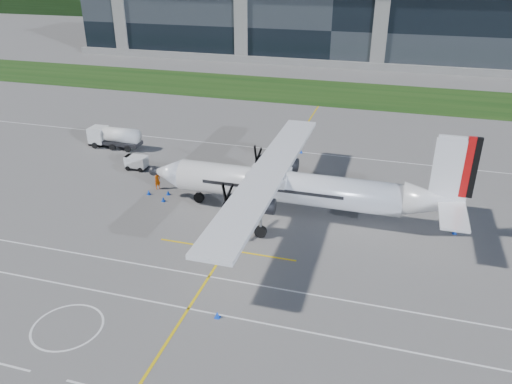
% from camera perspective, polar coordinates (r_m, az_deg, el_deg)
% --- Properties ---
extents(ground, '(400.00, 400.00, 0.00)m').
position_cam_1_polar(ground, '(84.00, 5.20, 10.07)').
color(ground, '#5D5B58').
rests_on(ground, ground).
extents(grass_strip, '(400.00, 18.00, 0.04)m').
position_cam_1_polar(grass_strip, '(91.60, 6.23, 11.36)').
color(grass_strip, '#15370F').
rests_on(grass_strip, ground).
extents(terminal_building, '(120.00, 20.00, 15.00)m').
position_cam_1_polar(terminal_building, '(121.37, 9.34, 18.31)').
color(terminal_building, black).
rests_on(terminal_building, ground).
extents(tree_line, '(400.00, 6.00, 6.00)m').
position_cam_1_polar(tree_line, '(181.16, 11.97, 19.03)').
color(tree_line, black).
rests_on(tree_line, ground).
extents(yellow_taxiway_centerline, '(0.20, 70.00, 0.01)m').
position_cam_1_polar(yellow_taxiway_centerline, '(55.73, 2.04, 1.88)').
color(yellow_taxiway_centerline, yellow).
rests_on(yellow_taxiway_centerline, ground).
extents(white_lane_line, '(90.00, 0.15, 0.01)m').
position_cam_1_polar(white_lane_line, '(37.30, -12.06, -12.10)').
color(white_lane_line, white).
rests_on(white_lane_line, ground).
extents(turboprop_aircraft, '(29.74, 30.84, 9.25)m').
position_cam_1_polar(turboprop_aircraft, '(45.45, 4.86, 2.44)').
color(turboprop_aircraft, white).
rests_on(turboprop_aircraft, ground).
extents(fuel_tanker_truck, '(7.09, 2.30, 2.66)m').
position_cam_1_polar(fuel_tanker_truck, '(66.24, -16.19, 6.03)').
color(fuel_tanker_truck, silver).
rests_on(fuel_tanker_truck, ground).
extents(baggage_tug, '(2.61, 1.56, 1.56)m').
position_cam_1_polar(baggage_tug, '(58.79, -13.50, 3.28)').
color(baggage_tug, silver).
rests_on(baggage_tug, ground).
extents(ground_crew_person, '(0.98, 1.08, 2.17)m').
position_cam_1_polar(ground_crew_person, '(53.18, -11.21, 1.43)').
color(ground_crew_person, '#F25907').
rests_on(ground_crew_person, ground).
extents(safety_cone_stbdwing, '(0.36, 0.36, 0.50)m').
position_cam_1_polar(safety_cone_stbdwing, '(62.33, 5.16, 4.68)').
color(safety_cone_stbdwing, blue).
rests_on(safety_cone_stbdwing, ground).
extents(safety_cone_tail, '(0.36, 0.36, 0.50)m').
position_cam_1_polar(safety_cone_tail, '(47.61, 21.78, -4.19)').
color(safety_cone_tail, blue).
rests_on(safety_cone_tail, ground).
extents(safety_cone_nose_stbd, '(0.36, 0.36, 0.50)m').
position_cam_1_polar(safety_cone_nose_stbd, '(52.01, -10.02, -0.05)').
color(safety_cone_nose_stbd, blue).
rests_on(safety_cone_nose_stbd, ground).
extents(safety_cone_fwd, '(0.36, 0.36, 0.50)m').
position_cam_1_polar(safety_cone_fwd, '(52.43, -12.17, -0.03)').
color(safety_cone_fwd, blue).
rests_on(safety_cone_fwd, ground).
extents(safety_cone_portwing, '(0.36, 0.36, 0.50)m').
position_cam_1_polar(safety_cone_portwing, '(35.08, -4.45, -13.79)').
color(safety_cone_portwing, blue).
rests_on(safety_cone_portwing, ground).
extents(safety_cone_nose_port, '(0.36, 0.36, 0.50)m').
position_cam_1_polar(safety_cone_nose_port, '(50.71, -10.56, -0.80)').
color(safety_cone_nose_port, blue).
rests_on(safety_cone_nose_port, ground).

